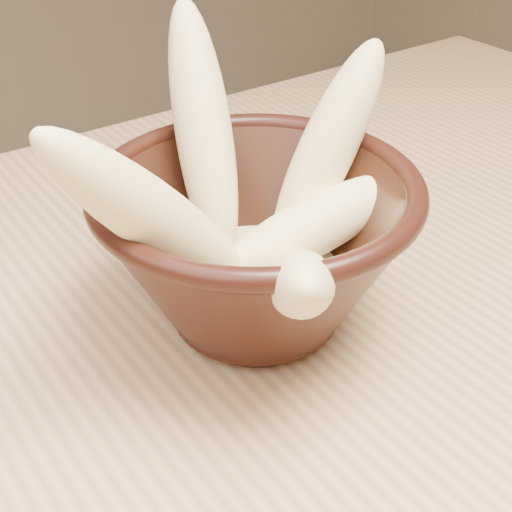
{
  "coord_description": "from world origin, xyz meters",
  "views": [
    {
      "loc": [
        -0.27,
        -0.29,
        1.07
      ],
      "look_at": [
        -0.04,
        0.03,
        0.81
      ],
      "focal_mm": 50.0,
      "sensor_mm": 36.0,
      "label": 1
    }
  ],
  "objects": [
    {
      "name": "table",
      "position": [
        0.0,
        0.0,
        0.67
      ],
      "size": [
        1.2,
        0.8,
        0.75
      ],
      "color": "tan",
      "rests_on": "ground"
    },
    {
      "name": "bowl",
      "position": [
        -0.04,
        0.03,
        0.82
      ],
      "size": [
        0.21,
        0.21,
        0.12
      ],
      "rotation": [
        0.0,
        0.0,
        0.37
      ],
      "color": "black",
      "rests_on": "table"
    },
    {
      "name": "milk_puddle",
      "position": [
        -0.04,
        0.03,
        0.79
      ],
      "size": [
        0.12,
        0.12,
        0.02
      ],
      "primitive_type": "cylinder",
      "color": "beige",
      "rests_on": "bowl"
    },
    {
      "name": "banana_upright",
      "position": [
        -0.03,
        0.1,
        0.87
      ],
      "size": [
        0.08,
        0.14,
        0.18
      ],
      "primitive_type": "ellipsoid",
      "rotation": [
        0.59,
        0.0,
        2.8
      ],
      "color": "#F2D38F",
      "rests_on": "bowl"
    },
    {
      "name": "banana_left",
      "position": [
        -0.11,
        0.02,
        0.86
      ],
      "size": [
        0.15,
        0.04,
        0.17
      ],
      "primitive_type": "ellipsoid",
      "rotation": [
        0.71,
        0.0,
        -1.56
      ],
      "color": "#F2D38F",
      "rests_on": "bowl"
    },
    {
      "name": "banana_right",
      "position": [
        0.03,
        0.04,
        0.86
      ],
      "size": [
        0.13,
        0.06,
        0.15
      ],
      "primitive_type": "ellipsoid",
      "rotation": [
        0.6,
        0.0,
        1.71
      ],
      "color": "#F2D38F",
      "rests_on": "bowl"
    },
    {
      "name": "banana_across",
      "position": [
        -0.0,
        0.01,
        0.83
      ],
      "size": [
        0.16,
        0.04,
        0.06
      ],
      "primitive_type": "ellipsoid",
      "rotation": [
        1.42,
        0.0,
        1.54
      ],
      "color": "#F2D38F",
      "rests_on": "bowl"
    },
    {
      "name": "banana_front",
      "position": [
        -0.06,
        -0.04,
        0.83
      ],
      "size": [
        0.11,
        0.14,
        0.11
      ],
      "primitive_type": "ellipsoid",
      "rotation": [
        0.99,
        0.0,
        -0.63
      ],
      "color": "#F2D38F",
      "rests_on": "bowl"
    }
  ]
}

